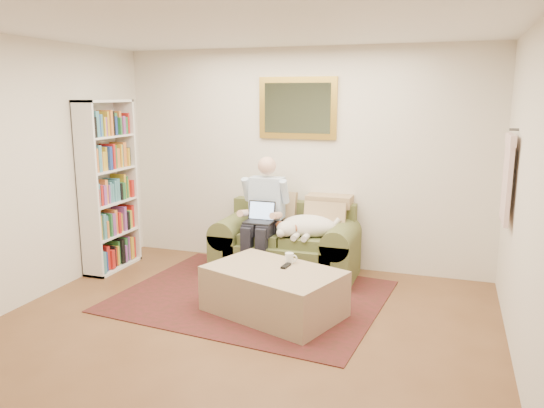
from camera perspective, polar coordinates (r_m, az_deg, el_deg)
The scene contains 12 objects.
room_shell at distance 4.36m, azimuth -4.40°, elevation 1.67°, with size 4.51×5.00×2.61m.
rug at distance 5.59m, azimuth -2.21°, elevation -9.84°, with size 2.61×2.09×0.01m, color #332014.
sofa at distance 6.17m, azimuth 1.54°, elevation -5.04°, with size 1.62×0.82×0.97m.
seated_man at distance 6.01m, azimuth -1.08°, elevation -1.54°, with size 0.53×0.76×1.36m, color #8CAFD8, non-canonical shape.
laptop at distance 5.94m, azimuth -1.28°, elevation -1.36°, with size 0.31×0.25×0.23m.
sleeping_dog at distance 5.93m, azimuth 4.01°, elevation -2.35°, with size 0.67×0.42×0.25m, color white, non-canonical shape.
ottoman at distance 5.09m, azimuth 0.18°, elevation -9.39°, with size 1.23×0.78×0.45m, color tan.
coffee_mug at distance 5.18m, azimuth 1.87°, elevation -5.83°, with size 0.08×0.08×0.10m, color white.
tv_remote at distance 5.08m, azimuth 1.50°, elevation -6.67°, with size 0.05×0.15×0.02m, color black.
bookshelf at distance 6.51m, azimuth -17.18°, elevation 1.84°, with size 0.28×0.80×2.00m, color white, non-canonical shape.
wall_mirror at distance 6.31m, azimuth 2.76°, elevation 10.27°, with size 0.94×0.04×0.72m.
hanging_shirt at distance 5.26m, azimuth 24.02°, elevation 2.97°, with size 0.06×0.52×0.90m, color beige, non-canonical shape.
Camera 1 is at (1.69, -3.59, 2.06)m, focal length 35.00 mm.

